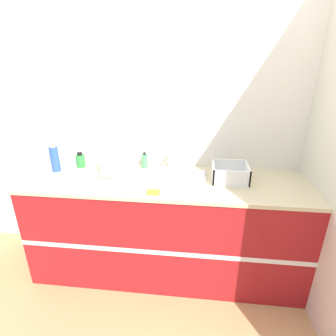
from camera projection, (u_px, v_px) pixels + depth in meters
ground_plane at (162, 295)px, 2.23m from camera, size 12.00×12.00×0.00m
wall_back at (171, 126)px, 2.39m from camera, size 4.74×0.06×2.60m
wall_right at (328, 142)px, 1.92m from camera, size 0.06×2.67×2.60m
counter_cabinet at (166, 227)px, 2.36m from camera, size 2.36×0.69×0.93m
sink at (172, 178)px, 2.17m from camera, size 0.55×0.41×0.25m
paper_towel_roll at (107, 163)px, 2.22m from camera, size 0.13×0.13×0.24m
dish_rack at (230, 175)px, 2.15m from camera, size 0.29×0.27×0.14m
bottle_green at (80, 160)px, 2.44m from camera, size 0.08×0.08×0.14m
bottle_blue at (55, 158)px, 2.32m from camera, size 0.08×0.08×0.27m
soap_dispenser at (145, 161)px, 2.40m from camera, size 0.06×0.06×0.15m
sponge at (153, 192)px, 1.95m from camera, size 0.09×0.06×0.02m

